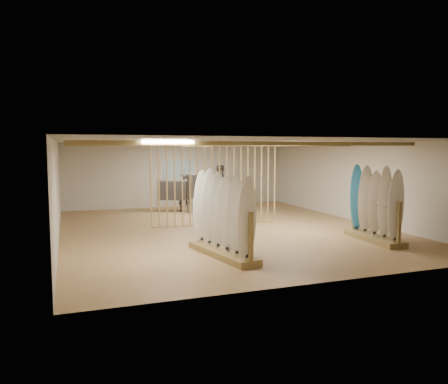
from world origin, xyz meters
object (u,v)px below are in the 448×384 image
object	(u,v)px
clothing_rack_b	(204,185)
shopper_a	(184,189)
rack_left	(222,227)
shopper_b	(221,184)
clothing_rack_a	(173,191)
rack_right	(375,216)

from	to	relation	value
clothing_rack_b	shopper_a	bearing A→B (deg)	128.63
rack_left	shopper_b	bearing A→B (deg)	59.88
shopper_a	clothing_rack_a	bearing A→B (deg)	12.50
rack_left	shopper_b	distance (m)	8.41
shopper_b	clothing_rack_b	bearing A→B (deg)	-147.88
rack_right	shopper_a	bearing A→B (deg)	118.38
rack_right	shopper_a	world-z (taller)	rack_right
shopper_b	clothing_rack_a	bearing A→B (deg)	-174.02
rack_right	clothing_rack_b	world-z (taller)	rack_right
rack_right	clothing_rack_b	size ratio (longest dim) A/B	1.31
rack_left	shopper_a	distance (m)	7.77
clothing_rack_b	rack_left	bearing A→B (deg)	-125.67
shopper_b	rack_right	bearing A→B (deg)	-77.69
rack_left	clothing_rack_a	size ratio (longest dim) A/B	1.92
shopper_a	shopper_b	bearing A→B (deg)	-163.45
rack_right	clothing_rack_a	distance (m)	8.48
rack_left	rack_right	world-z (taller)	rack_left
rack_left	shopper_a	xyz separation A→B (m)	(1.06, 7.69, 0.21)
clothing_rack_a	shopper_b	xyz separation A→B (m)	(2.21, 0.26, 0.19)
clothing_rack_a	clothing_rack_b	size ratio (longest dim) A/B	0.81
clothing_rack_a	shopper_b	distance (m)	2.23
rack_right	shopper_b	size ratio (longest dim) A/B	1.02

